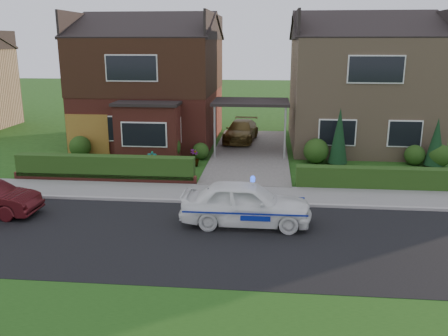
# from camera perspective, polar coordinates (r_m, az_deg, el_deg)

# --- Properties ---
(ground) EXTENTS (120.00, 120.00, 0.00)m
(ground) POSITION_cam_1_polar(r_m,az_deg,el_deg) (14.17, 1.25, -8.54)
(ground) COLOR #1C4412
(ground) RESTS_ON ground
(road) EXTENTS (60.00, 6.00, 0.02)m
(road) POSITION_cam_1_polar(r_m,az_deg,el_deg) (14.17, 1.25, -8.54)
(road) COLOR black
(road) RESTS_ON ground
(kerb) EXTENTS (60.00, 0.16, 0.12)m
(kerb) POSITION_cam_1_polar(r_m,az_deg,el_deg) (16.98, 2.03, -4.25)
(kerb) COLOR #9E9993
(kerb) RESTS_ON ground
(sidewalk) EXTENTS (60.00, 2.00, 0.10)m
(sidewalk) POSITION_cam_1_polar(r_m,az_deg,el_deg) (17.98, 2.24, -3.18)
(sidewalk) COLOR slate
(sidewalk) RESTS_ON ground
(driveway) EXTENTS (3.80, 12.00, 0.12)m
(driveway) POSITION_cam_1_polar(r_m,az_deg,el_deg) (24.62, 3.19, 1.83)
(driveway) COLOR #666059
(driveway) RESTS_ON ground
(house_left) EXTENTS (7.50, 9.53, 7.25)m
(house_left) POSITION_cam_1_polar(r_m,az_deg,el_deg) (27.75, -8.67, 11.02)
(house_left) COLOR maroon
(house_left) RESTS_ON ground
(house_right) EXTENTS (7.50, 8.06, 7.25)m
(house_right) POSITION_cam_1_polar(r_m,az_deg,el_deg) (27.45, 15.97, 10.27)
(house_right) COLOR #9F8262
(house_right) RESTS_ON ground
(carport_link) EXTENTS (3.80, 3.00, 2.77)m
(carport_link) POSITION_cam_1_polar(r_m,az_deg,el_deg) (24.11, 3.28, 7.83)
(carport_link) COLOR black
(carport_link) RESTS_ON ground
(garage_door) EXTENTS (2.20, 0.10, 2.10)m
(garage_door) POSITION_cam_1_polar(r_m,az_deg,el_deg) (25.12, -16.08, 3.84)
(garage_door) COLOR brown
(garage_door) RESTS_ON ground
(dwarf_wall) EXTENTS (7.70, 0.25, 0.36)m
(dwarf_wall) POSITION_cam_1_polar(r_m,az_deg,el_deg) (20.22, -14.19, -1.19)
(dwarf_wall) COLOR maroon
(dwarf_wall) RESTS_ON ground
(hedge_left) EXTENTS (7.50, 0.55, 0.90)m
(hedge_left) POSITION_cam_1_polar(r_m,az_deg,el_deg) (20.40, -14.02, -1.56)
(hedge_left) COLOR #163310
(hedge_left) RESTS_ON ground
(hedge_right) EXTENTS (7.50, 0.55, 0.80)m
(hedge_right) POSITION_cam_1_polar(r_m,az_deg,el_deg) (19.76, 19.52, -2.52)
(hedge_right) COLOR #163310
(hedge_right) RESTS_ON ground
(shrub_left_far) EXTENTS (1.08, 1.08, 1.08)m
(shrub_left_far) POSITION_cam_1_polar(r_m,az_deg,el_deg) (24.89, -16.92, 2.48)
(shrub_left_far) COLOR #163310
(shrub_left_far) RESTS_ON ground
(shrub_left_mid) EXTENTS (1.32, 1.32, 1.32)m
(shrub_left_mid) POSITION_cam_1_polar(r_m,az_deg,el_deg) (23.34, -6.84, 2.53)
(shrub_left_mid) COLOR #163310
(shrub_left_mid) RESTS_ON ground
(shrub_left_near) EXTENTS (0.84, 0.84, 0.84)m
(shrub_left_near) POSITION_cam_1_polar(r_m,az_deg,el_deg) (23.39, -2.83, 2.04)
(shrub_left_near) COLOR #163310
(shrub_left_near) RESTS_ON ground
(shrub_right_near) EXTENTS (1.20, 1.20, 1.20)m
(shrub_right_near) POSITION_cam_1_polar(r_m,az_deg,el_deg) (23.03, 11.02, 2.03)
(shrub_right_near) COLOR #163310
(shrub_right_near) RESTS_ON ground
(shrub_right_mid) EXTENTS (0.96, 0.96, 0.96)m
(shrub_right_mid) POSITION_cam_1_polar(r_m,az_deg,el_deg) (24.04, 21.96, 1.46)
(shrub_right_mid) COLOR #163310
(shrub_right_mid) RESTS_ON ground
(shrub_right_far) EXTENTS (1.08, 1.08, 1.08)m
(shrub_right_far) POSITION_cam_1_polar(r_m,az_deg,el_deg) (24.05, 24.45, 1.35)
(shrub_right_far) COLOR #163310
(shrub_right_far) RESTS_ON ground
(conifer_a) EXTENTS (0.90, 0.90, 2.60)m
(conifer_a) POSITION_cam_1_polar(r_m,az_deg,el_deg) (22.81, 13.66, 3.56)
(conifer_a) COLOR black
(conifer_a) RESTS_ON ground
(conifer_b) EXTENTS (0.90, 0.90, 2.20)m
(conifer_b) POSITION_cam_1_polar(r_m,az_deg,el_deg) (23.87, 24.14, 2.67)
(conifer_b) COLOR black
(conifer_b) RESTS_ON ground
(police_car) EXTENTS (3.79, 4.13, 1.57)m
(police_car) POSITION_cam_1_polar(r_m,az_deg,el_deg) (15.01, 2.64, -4.29)
(police_car) COLOR white
(police_car) RESTS_ON ground
(driveway_car) EXTENTS (2.03, 4.11, 1.15)m
(driveway_car) POSITION_cam_1_polar(r_m,az_deg,el_deg) (27.23, 2.07, 4.49)
(driveway_car) COLOR brown
(driveway_car) RESTS_ON driveway
(potted_plant_a) EXTENTS (0.48, 0.38, 0.82)m
(potted_plant_a) POSITION_cam_1_polar(r_m,az_deg,el_deg) (21.75, -8.63, 0.86)
(potted_plant_a) COLOR gray
(potted_plant_a) RESTS_ON ground
(potted_plant_b) EXTENTS (0.56, 0.51, 0.84)m
(potted_plant_b) POSITION_cam_1_polar(r_m,az_deg,el_deg) (21.22, -14.23, 0.25)
(potted_plant_b) COLOR gray
(potted_plant_b) RESTS_ON ground
(potted_plant_c) EXTENTS (0.61, 0.61, 0.80)m
(potted_plant_c) POSITION_cam_1_polar(r_m,az_deg,el_deg) (22.07, -3.61, 1.19)
(potted_plant_c) COLOR gray
(potted_plant_c) RESTS_ON ground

